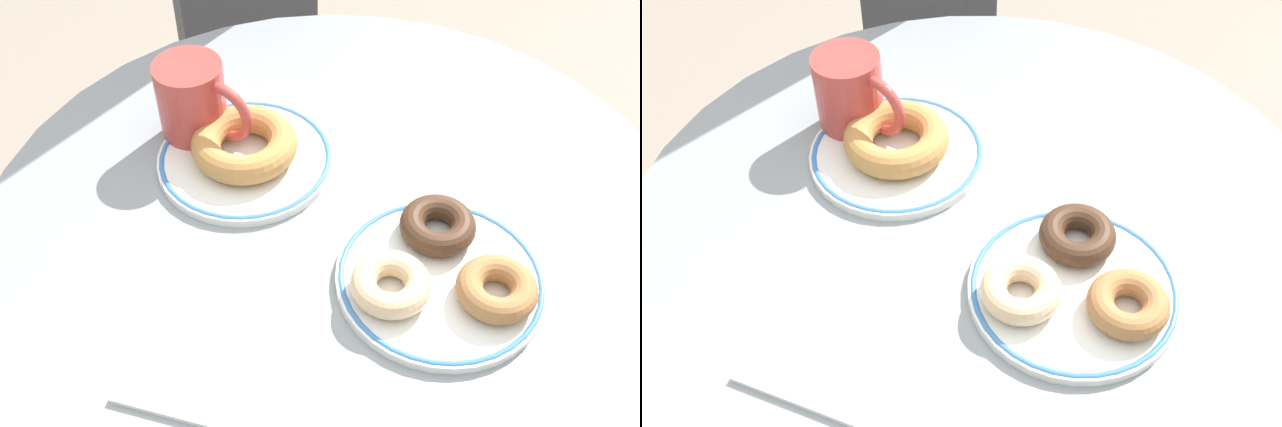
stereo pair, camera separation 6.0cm
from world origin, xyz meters
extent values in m
cylinder|color=gray|center=(0.00, 0.00, 0.72)|extent=(0.77, 0.77, 0.02)
cylinder|color=gray|center=(0.00, 0.00, 0.37)|extent=(0.06, 0.06, 0.68)
cylinder|color=white|center=(-0.13, 0.01, 0.73)|extent=(0.20, 0.20, 0.01)
torus|color=#3D75BC|center=(-0.13, 0.01, 0.74)|extent=(0.20, 0.20, 0.01)
cylinder|color=white|center=(0.13, -0.02, 0.73)|extent=(0.21, 0.21, 0.01)
torus|color=#3D75BC|center=(0.13, -0.02, 0.74)|extent=(0.20, 0.20, 0.01)
torus|color=#BC7F42|center=(-0.13, 0.01, 0.76)|extent=(0.16, 0.16, 0.03)
torus|color=#A36B3D|center=(0.19, -0.02, 0.75)|extent=(0.09, 0.09, 0.03)
torus|color=#422819|center=(0.10, 0.02, 0.75)|extent=(0.10, 0.10, 0.03)
torus|color=#E0B789|center=(0.10, -0.07, 0.75)|extent=(0.09, 0.09, 0.03)
cube|color=white|center=(0.00, -0.21, 0.73)|extent=(0.18, 0.18, 0.01)
cylinder|color=#B73D38|center=(-0.21, 0.02, 0.78)|extent=(0.08, 0.08, 0.10)
torus|color=#B73D38|center=(-0.16, 0.02, 0.78)|extent=(0.08, 0.01, 0.08)
cube|color=#3D3D42|center=(-0.51, 0.48, 0.41)|extent=(0.40, 0.39, 0.82)
camera|label=1|loc=(0.28, -0.48, 1.33)|focal=43.05mm
camera|label=2|loc=(0.33, -0.44, 1.33)|focal=43.05mm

